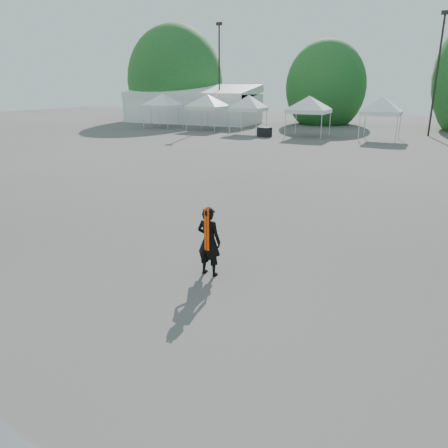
% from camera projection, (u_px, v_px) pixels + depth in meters
% --- Properties ---
extents(ground, '(120.00, 120.00, 0.00)m').
position_uv_depth(ground, '(258.00, 257.00, 11.24)').
color(ground, '#474442').
rests_on(ground, ground).
extents(marquee, '(15.00, 6.25, 4.23)m').
position_uv_depth(marquee, '(192.00, 105.00, 49.77)').
color(marquee, white).
rests_on(marquee, ground).
extents(light_pole_west, '(0.60, 0.25, 10.30)m').
position_uv_depth(light_pole_west, '(219.00, 69.00, 46.09)').
color(light_pole_west, black).
rests_on(light_pole_west, ground).
extents(light_pole_east, '(0.60, 0.25, 9.80)m').
position_uv_depth(light_pole_east, '(438.00, 68.00, 35.73)').
color(light_pole_east, black).
rests_on(light_pole_east, ground).
extents(tree_far_w, '(4.80, 4.80, 7.30)m').
position_uv_depth(tree_far_w, '(175.00, 82.00, 53.21)').
color(tree_far_w, '#382314').
rests_on(tree_far_w, ground).
extents(tree_mid_w, '(4.16, 4.16, 6.33)m').
position_uv_depth(tree_mid_w, '(326.00, 87.00, 47.64)').
color(tree_mid_w, '#382314').
rests_on(tree_mid_w, ground).
extents(tent_a, '(4.37, 4.37, 3.88)m').
position_uv_depth(tent_a, '(162.00, 96.00, 44.06)').
color(tent_a, silver).
rests_on(tent_a, ground).
extents(tent_b, '(4.55, 4.55, 3.88)m').
position_uv_depth(tent_b, '(207.00, 97.00, 41.81)').
color(tent_b, silver).
rests_on(tent_b, ground).
extents(tent_c, '(3.88, 3.88, 3.88)m').
position_uv_depth(tent_c, '(249.00, 98.00, 38.89)').
color(tent_c, silver).
rests_on(tent_c, ground).
extents(tent_d, '(4.55, 4.55, 3.88)m').
position_uv_depth(tent_d, '(309.00, 99.00, 36.11)').
color(tent_d, silver).
rests_on(tent_d, ground).
extents(tent_e, '(4.16, 4.16, 3.88)m').
position_uv_depth(tent_e, '(383.00, 100.00, 33.96)').
color(tent_e, silver).
rests_on(tent_e, ground).
extents(man, '(0.63, 0.44, 1.64)m').
position_uv_depth(man, '(209.00, 241.00, 9.97)').
color(man, black).
rests_on(man, ground).
extents(crate_west, '(1.21, 1.07, 0.79)m').
position_uv_depth(crate_west, '(264.00, 132.00, 36.74)').
color(crate_west, black).
rests_on(crate_west, ground).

